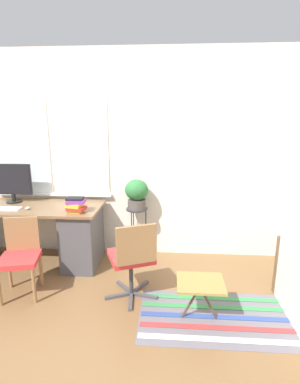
{
  "coord_description": "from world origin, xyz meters",
  "views": [
    {
      "loc": [
        1.02,
        -3.12,
        1.87
      ],
      "look_at": [
        0.79,
        0.18,
        1.03
      ],
      "focal_mm": 28.0,
      "sensor_mm": 36.0,
      "label": 1
    }
  ],
  "objects_px": {
    "mouse": "(28,208)",
    "plant_stand": "(137,214)",
    "book_stack": "(75,205)",
    "keyboard": "(4,209)",
    "folding_stool": "(200,285)",
    "potted_plant": "(137,193)",
    "desk_chair_wooden": "(20,254)",
    "office_chair_swivel": "(132,257)",
    "monitor": "(12,182)"
  },
  "relations": [
    {
      "from": "monitor",
      "to": "folding_stool",
      "type": "height_order",
      "value": "monitor"
    },
    {
      "from": "monitor",
      "to": "plant_stand",
      "type": "distance_m",
      "value": 1.67
    },
    {
      "from": "book_stack",
      "to": "desk_chair_wooden",
      "type": "distance_m",
      "value": 0.79
    },
    {
      "from": "monitor",
      "to": "keyboard",
      "type": "distance_m",
      "value": 0.41
    },
    {
      "from": "folding_stool",
      "to": "mouse",
      "type": "bearing_deg",
      "value": 157.2
    },
    {
      "from": "mouse",
      "to": "folding_stool",
      "type": "bearing_deg",
      "value": -22.8
    },
    {
      "from": "keyboard",
      "to": "potted_plant",
      "type": "xyz_separation_m",
      "value": [
        1.57,
        0.4,
        0.12
      ]
    },
    {
      "from": "book_stack",
      "to": "potted_plant",
      "type": "distance_m",
      "value": 0.8
    },
    {
      "from": "monitor",
      "to": "potted_plant",
      "type": "distance_m",
      "value": 1.62
    },
    {
      "from": "desk_chair_wooden",
      "to": "folding_stool",
      "type": "relative_size",
      "value": 1.87
    },
    {
      "from": "book_stack",
      "to": "office_chair_swivel",
      "type": "distance_m",
      "value": 0.98
    },
    {
      "from": "keyboard",
      "to": "plant_stand",
      "type": "distance_m",
      "value": 1.63
    },
    {
      "from": "mouse",
      "to": "office_chair_swivel",
      "type": "height_order",
      "value": "office_chair_swivel"
    },
    {
      "from": "plant_stand",
      "to": "folding_stool",
      "type": "bearing_deg",
      "value": -59.4
    },
    {
      "from": "monitor",
      "to": "folding_stool",
      "type": "xyz_separation_m",
      "value": [
        2.34,
        -1.15,
        -0.69
      ]
    },
    {
      "from": "mouse",
      "to": "plant_stand",
      "type": "relative_size",
      "value": 0.1
    },
    {
      "from": "desk_chair_wooden",
      "to": "book_stack",
      "type": "bearing_deg",
      "value": 33.32
    },
    {
      "from": "book_stack",
      "to": "potted_plant",
      "type": "height_order",
      "value": "potted_plant"
    },
    {
      "from": "monitor",
      "to": "plant_stand",
      "type": "xyz_separation_m",
      "value": [
        1.61,
        0.08,
        -0.43
      ]
    },
    {
      "from": "desk_chair_wooden",
      "to": "plant_stand",
      "type": "bearing_deg",
      "value": 26.77
    },
    {
      "from": "book_stack",
      "to": "potted_plant",
      "type": "bearing_deg",
      "value": 33.26
    },
    {
      "from": "office_chair_swivel",
      "to": "folding_stool",
      "type": "xyz_separation_m",
      "value": [
        0.67,
        -0.28,
        -0.12
      ]
    },
    {
      "from": "book_stack",
      "to": "plant_stand",
      "type": "xyz_separation_m",
      "value": [
        0.67,
        0.44,
        -0.25
      ]
    },
    {
      "from": "desk_chair_wooden",
      "to": "potted_plant",
      "type": "xyz_separation_m",
      "value": [
        1.14,
        0.92,
        0.46
      ]
    },
    {
      "from": "monitor",
      "to": "mouse",
      "type": "xyz_separation_m",
      "value": [
        0.33,
        -0.31,
        -0.25
      ]
    },
    {
      "from": "office_chair_swivel",
      "to": "plant_stand",
      "type": "bearing_deg",
      "value": -109.0
    },
    {
      "from": "mouse",
      "to": "folding_stool",
      "type": "height_order",
      "value": "mouse"
    },
    {
      "from": "keyboard",
      "to": "potted_plant",
      "type": "relative_size",
      "value": 1.05
    },
    {
      "from": "keyboard",
      "to": "book_stack",
      "type": "distance_m",
      "value": 0.91
    },
    {
      "from": "plant_stand",
      "to": "book_stack",
      "type": "bearing_deg",
      "value": -146.74
    },
    {
      "from": "keyboard",
      "to": "book_stack",
      "type": "height_order",
      "value": "book_stack"
    },
    {
      "from": "folding_stool",
      "to": "potted_plant",
      "type": "bearing_deg",
      "value": 120.6
    },
    {
      "from": "plant_stand",
      "to": "folding_stool",
      "type": "distance_m",
      "value": 1.46
    },
    {
      "from": "office_chair_swivel",
      "to": "potted_plant",
      "type": "relative_size",
      "value": 2.26
    },
    {
      "from": "mouse",
      "to": "book_stack",
      "type": "xyz_separation_m",
      "value": [
        0.61,
        -0.05,
        0.07
      ]
    },
    {
      "from": "monitor",
      "to": "potted_plant",
      "type": "xyz_separation_m",
      "value": [
        1.61,
        0.08,
        -0.14
      ]
    },
    {
      "from": "mouse",
      "to": "book_stack",
      "type": "height_order",
      "value": "book_stack"
    },
    {
      "from": "office_chair_swivel",
      "to": "plant_stand",
      "type": "height_order",
      "value": "office_chair_swivel"
    },
    {
      "from": "book_stack",
      "to": "folding_stool",
      "type": "bearing_deg",
      "value": -29.54
    },
    {
      "from": "desk_chair_wooden",
      "to": "office_chair_swivel",
      "type": "relative_size",
      "value": 0.94
    },
    {
      "from": "monitor",
      "to": "keyboard",
      "type": "xyz_separation_m",
      "value": [
        0.04,
        -0.32,
        -0.26
      ]
    },
    {
      "from": "keyboard",
      "to": "desk_chair_wooden",
      "type": "xyz_separation_m",
      "value": [
        0.43,
        -0.52,
        -0.34
      ]
    },
    {
      "from": "keyboard",
      "to": "mouse",
      "type": "xyz_separation_m",
      "value": [
        0.29,
        0.01,
        0.01
      ]
    },
    {
      "from": "keyboard",
      "to": "mouse",
      "type": "distance_m",
      "value": 0.29
    },
    {
      "from": "plant_stand",
      "to": "potted_plant",
      "type": "xyz_separation_m",
      "value": [
        0.0,
        -0.0,
        0.29
      ]
    },
    {
      "from": "keyboard",
      "to": "folding_stool",
      "type": "bearing_deg",
      "value": -19.95
    },
    {
      "from": "mouse",
      "to": "desk_chair_wooden",
      "type": "relative_size",
      "value": 0.09
    },
    {
      "from": "monitor",
      "to": "mouse",
      "type": "bearing_deg",
      "value": -42.94
    },
    {
      "from": "desk_chair_wooden",
      "to": "office_chair_swivel",
      "type": "height_order",
      "value": "office_chair_swivel"
    },
    {
      "from": "book_stack",
      "to": "potted_plant",
      "type": "relative_size",
      "value": 0.59
    }
  ]
}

